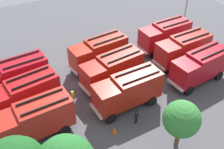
# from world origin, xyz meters

# --- Properties ---
(ground_plane) EXTENTS (56.03, 56.03, 0.00)m
(ground_plane) POSITION_xyz_m (0.00, 0.00, 0.00)
(ground_plane) COLOR #4C4C51
(fire_truck_0) EXTENTS (7.36, 3.18, 3.88)m
(fire_truck_0) POSITION_xyz_m (-9.73, -3.90, 2.15)
(fire_truck_0) COLOR #A2141B
(fire_truck_0) RESTS_ON ground
(fire_truck_1) EXTENTS (7.46, 3.52, 3.88)m
(fire_truck_1) POSITION_xyz_m (-0.11, -3.85, 2.15)
(fire_truck_1) COLOR #9F2213
(fire_truck_1) RESTS_ON ground
(fire_truck_2) EXTENTS (7.43, 3.40, 3.88)m
(fire_truck_2) POSITION_xyz_m (9.84, -3.54, 2.15)
(fire_truck_2) COLOR #AF111D
(fire_truck_2) RESTS_ON ground
(fire_truck_3) EXTENTS (7.36, 3.18, 3.88)m
(fire_truck_3) POSITION_xyz_m (-9.72, -0.01, 2.15)
(fire_truck_3) COLOR #A9201B
(fire_truck_3) RESTS_ON ground
(fire_truck_4) EXTENTS (7.49, 3.63, 3.88)m
(fire_truck_4) POSITION_xyz_m (-0.06, 0.03, 2.15)
(fire_truck_4) COLOR #A1190F
(fire_truck_4) RESTS_ON ground
(fire_truck_5) EXTENTS (7.51, 3.74, 3.88)m
(fire_truck_5) POSITION_xyz_m (9.65, 0.03, 2.15)
(fire_truck_5) COLOR #AE1316
(fire_truck_5) RESTS_ON ground
(fire_truck_6) EXTENTS (7.45, 3.50, 3.88)m
(fire_truck_6) POSITION_xyz_m (-9.23, 3.75, 2.15)
(fire_truck_6) COLOR #A30F1A
(fire_truck_6) RESTS_ON ground
(fire_truck_7) EXTENTS (7.35, 3.15, 3.88)m
(fire_truck_7) POSITION_xyz_m (0.10, 3.87, 2.15)
(fire_truck_7) COLOR #9C1E10
(fire_truck_7) RESTS_ON ground
(fire_truck_8) EXTENTS (7.40, 3.32, 3.88)m
(fire_truck_8) POSITION_xyz_m (9.50, 3.75, 2.15)
(fire_truck_8) COLOR #A92319
(fire_truck_8) RESTS_ON ground
(firefighter_0) EXTENTS (0.27, 0.42, 1.67)m
(firefighter_0) POSITION_xyz_m (-4.10, 2.12, 0.93)
(firefighter_0) COLOR black
(firefighter_0) RESTS_ON ground
(firefighter_1) EXTENTS (0.48, 0.43, 1.65)m
(firefighter_1) POSITION_xyz_m (0.49, 6.37, 0.92)
(firefighter_1) COLOR black
(firefighter_1) RESTS_ON ground
(firefighter_3) EXTENTS (0.36, 0.47, 1.62)m
(firefighter_3) POSITION_xyz_m (7.06, 6.72, 0.90)
(firefighter_3) COLOR black
(firefighter_3) RESTS_ON ground
(firefighter_4) EXTENTS (0.40, 0.48, 1.63)m
(firefighter_4) POSITION_xyz_m (5.06, 1.08, 0.91)
(firefighter_4) COLOR black
(firefighter_4) RESTS_ON ground
(tree_1) EXTENTS (3.20, 3.20, 4.97)m
(tree_1) POSITION_xyz_m (-1.43, 10.25, 3.34)
(tree_1) COLOR brown
(tree_1) RESTS_ON ground
(traffic_cone_0) EXTENTS (0.47, 0.47, 0.67)m
(traffic_cone_0) POSITION_xyz_m (2.93, 6.56, 0.34)
(traffic_cone_0) COLOR #F2600C
(traffic_cone_0) RESTS_ON ground
(lamppost) EXTENTS (0.36, 0.36, 5.97)m
(lamppost) POSITION_xyz_m (-15.53, -7.21, 3.54)
(lamppost) COLOR slate
(lamppost) RESTS_ON ground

